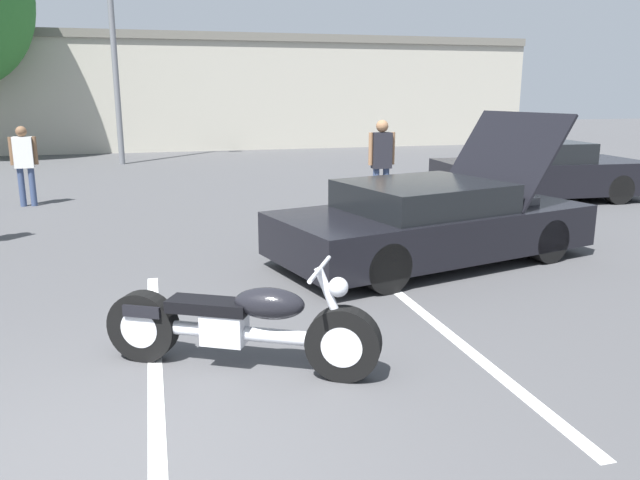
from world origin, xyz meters
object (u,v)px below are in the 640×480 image
Objects in this scene: motorcycle at (240,326)px; parked_car_right_row at (538,172)px; spectator_midground at (382,158)px; show_car_hood_open at (433,221)px; spectator_near_motorcycle at (24,159)px; light_pole at (114,20)px.

motorcycle is 0.50× the size of parked_car_right_row.
parked_car_right_row is 3.80m from spectator_midground.
spectator_near_motorcycle is at bearing 121.48° from show_car_hood_open.
show_car_hood_open is at bearing -71.19° from light_pole.
motorcycle is at bearing -152.17° from show_car_hood_open.
light_pole is 1.81× the size of parked_car_right_row.
motorcycle is 4.08m from show_car_hood_open.
light_pole is at bearing 123.05° from motorcycle.
spectator_midground is (3.57, 6.21, 0.66)m from motorcycle.
light_pole is at bearing 136.93° from parked_car_right_row.
show_car_hood_open reaches higher than spectator_near_motorcycle.
show_car_hood_open reaches higher than parked_car_right_row.
spectator_midground is (-3.74, -0.47, 0.45)m from parked_car_right_row.
motorcycle is 1.36× the size of spectator_near_motorcycle.
spectator_midground reaches higher than motorcycle.
spectator_midground reaches higher than parked_car_right_row.
motorcycle is 9.90m from parked_car_right_row.
spectator_midground is at bearing -169.48° from parked_car_right_row.
spectator_midground is at bearing 66.81° from show_car_hood_open.
motorcycle is at bearing -119.91° from spectator_midground.
motorcycle is at bearing -84.76° from light_pole.
spectator_midground is at bearing -62.55° from light_pole.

